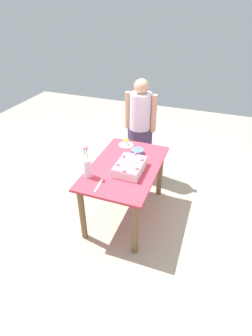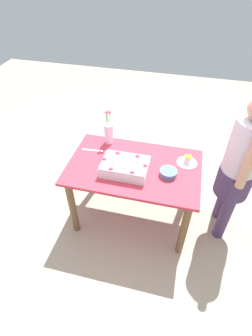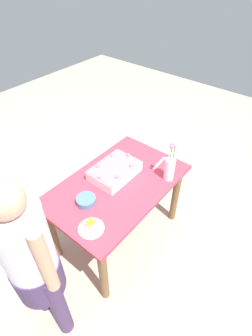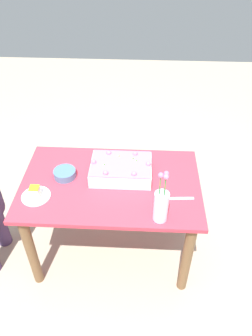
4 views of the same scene
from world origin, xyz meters
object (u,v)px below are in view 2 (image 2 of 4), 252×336
object	(u,v)px
fruit_bowl	(168,173)
serving_plate_with_slice	(187,161)
sheet_cake	(125,167)
flower_vase	(109,132)
person_standing	(240,165)
cake_knife	(93,150)

from	to	relation	value
fruit_bowl	serving_plate_with_slice	bearing A→B (deg)	53.59
sheet_cake	serving_plate_with_slice	world-z (taller)	sheet_cake
flower_vase	person_standing	world-z (taller)	person_standing
flower_vase	fruit_bowl	bearing A→B (deg)	-28.29
sheet_cake	flower_vase	world-z (taller)	flower_vase
serving_plate_with_slice	flower_vase	world-z (taller)	flower_vase
sheet_cake	flower_vase	distance (m)	0.47
sheet_cake	cake_knife	world-z (taller)	sheet_cake
serving_plate_with_slice	fruit_bowl	xyz separation A→B (m)	(-0.15, -0.20, 0.00)
sheet_cake	fruit_bowl	bearing A→B (deg)	5.71
flower_vase	person_standing	distance (m)	1.26
cake_knife	fruit_bowl	size ratio (longest dim) A/B	1.34
person_standing	fruit_bowl	bearing A→B (deg)	14.49
cake_knife	person_standing	distance (m)	1.37
serving_plate_with_slice	cake_knife	xyz separation A→B (m)	(-0.92, -0.03, -0.02)
fruit_bowl	person_standing	size ratio (longest dim) A/B	0.10
serving_plate_with_slice	cake_knife	size ratio (longest dim) A/B	0.91
flower_vase	person_standing	bearing A→B (deg)	-8.99
serving_plate_with_slice	flower_vase	size ratio (longest dim) A/B	0.51
cake_knife	fruit_bowl	xyz separation A→B (m)	(0.77, -0.17, 0.03)
flower_vase	serving_plate_with_slice	bearing A→B (deg)	-10.25
person_standing	flower_vase	bearing A→B (deg)	-8.99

